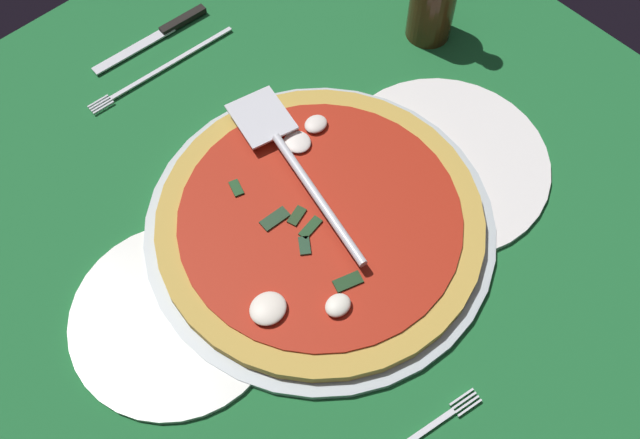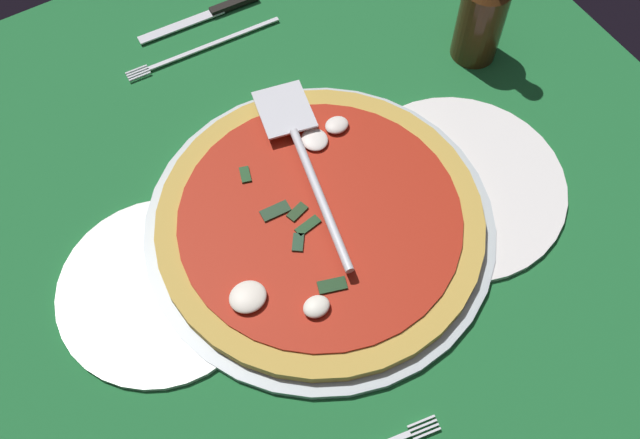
{
  "view_description": "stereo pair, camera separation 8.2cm",
  "coord_description": "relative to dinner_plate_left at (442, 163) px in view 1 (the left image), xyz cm",
  "views": [
    {
      "loc": [
        29.24,
        33.08,
        73.15
      ],
      "look_at": [
        1.62,
        3.13,
        2.26
      ],
      "focal_mm": 40.71,
      "sensor_mm": 36.0,
      "label": 1
    },
    {
      "loc": [
        22.71,
        37.98,
        73.15
      ],
      "look_at": [
        1.62,
        3.13,
        2.26
      ],
      "focal_mm": 40.71,
      "sensor_mm": 36.0,
      "label": 2
    }
  ],
  "objects": [
    {
      "name": "pizza_pan",
      "position": [
        16.82,
        -3.54,
        0.08
      ],
      "size": [
        40.09,
        40.09,
        1.16
      ],
      "primitive_type": "cylinder",
      "color": "#AFBBC1",
      "rests_on": "ground_plane"
    },
    {
      "name": "ground_plane",
      "position": [
        15.2,
        -6.67,
        -1.0
      ],
      "size": [
        95.27,
        95.27,
        0.8
      ],
      "primitive_type": "cube",
      "color": "#1C622E"
    },
    {
      "name": "place_setting_near",
      "position": [
        14.09,
        -37.58,
        -0.15
      ],
      "size": [
        22.41,
        12.47,
        1.4
      ],
      "rotation": [
        0.0,
        0.0,
        -0.05
      ],
      "color": "white",
      "rests_on": "ground_plane"
    },
    {
      "name": "checker_pattern",
      "position": [
        15.2,
        -6.67,
        -0.55
      ],
      "size": [
        95.27,
        95.27,
        0.1
      ],
      "color": "silver",
      "rests_on": "ground_plane"
    },
    {
      "name": "dinner_plate_right",
      "position": [
        35.79,
        -5.82,
        0.0
      ],
      "size": [
        22.66,
        22.66,
        1.0
      ],
      "primitive_type": "cylinder",
      "color": "white",
      "rests_on": "ground_plane"
    },
    {
      "name": "pizza_server",
      "position": [
        14.86,
        -10.2,
        3.94
      ],
      "size": [
        9.15,
        26.78,
        1.0
      ],
      "rotation": [
        0.0,
        0.0,
        4.5
      ],
      "color": "silver",
      "rests_on": "pizza"
    },
    {
      "name": "pizza",
      "position": [
        16.9,
        -3.53,
        1.49
      ],
      "size": [
        37.19,
        37.19,
        2.92
      ],
      "color": "gold",
      "rests_on": "pizza_pan"
    },
    {
      "name": "dinner_plate_left",
      "position": [
        0.0,
        0.0,
        0.0
      ],
      "size": [
        25.91,
        25.91,
        1.0
      ],
      "primitive_type": "cylinder",
      "color": "white",
      "rests_on": "ground_plane"
    }
  ]
}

